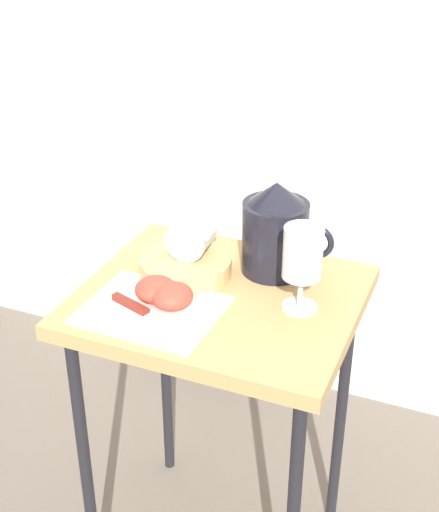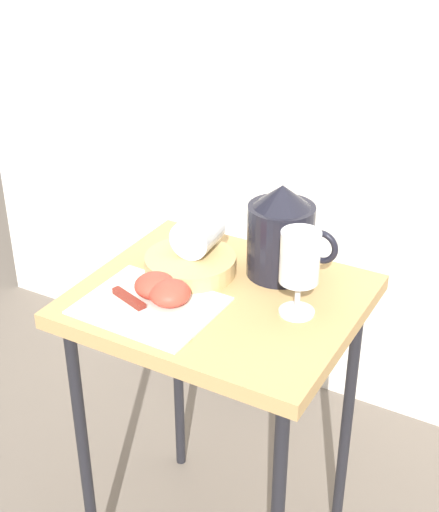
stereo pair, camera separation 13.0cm
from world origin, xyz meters
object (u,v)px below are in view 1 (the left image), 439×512
object	(u,v)px
pitcher	(275,236)
wine_glass_tipped_near	(192,233)
apple_half_left	(156,289)
knife	(142,311)
table	(219,328)
wine_glass_upright	(302,257)
apple_half_right	(172,296)
basket_tray	(186,266)

from	to	relation	value
pitcher	wine_glass_tipped_near	world-z (taller)	pitcher
apple_half_left	knife	xyz separation A→B (m)	(-0.00, -0.05, -0.02)
pitcher	apple_half_left	xyz separation A→B (m)	(-0.16, -0.19, -0.05)
pitcher	knife	size ratio (longest dim) A/B	0.91
table	wine_glass_upright	distance (m)	0.23
table	apple_half_right	size ratio (longest dim) A/B	8.79
basket_tray	wine_glass_upright	size ratio (longest dim) A/B	1.11
wine_glass_upright	wine_glass_tipped_near	size ratio (longest dim) A/B	1.03
apple_half_left	pitcher	bearing A→B (deg)	49.82
basket_tray	pitcher	size ratio (longest dim) A/B	0.96
pitcher	wine_glass_tipped_near	size ratio (longest dim) A/B	1.19
apple_half_left	table	bearing A→B (deg)	34.54
table	wine_glass_upright	world-z (taller)	wine_glass_upright
table	pitcher	xyz separation A→B (m)	(0.06, 0.12, 0.15)
pitcher	table	bearing A→B (deg)	-117.38
table	wine_glass_tipped_near	distance (m)	0.19
basket_tray	pitcher	distance (m)	0.18
pitcher	wine_glass_tipped_near	bearing A→B (deg)	-161.73
pitcher	apple_half_right	xyz separation A→B (m)	(-0.12, -0.20, -0.05)
table	knife	bearing A→B (deg)	-129.90
apple_half_left	knife	bearing A→B (deg)	-91.73
wine_glass_tipped_near	apple_half_left	xyz separation A→B (m)	(-0.01, -0.14, -0.05)
wine_glass_upright	apple_half_right	size ratio (longest dim) A/B	2.09
wine_glass_upright	pitcher	bearing A→B (deg)	127.13
pitcher	apple_half_left	distance (m)	0.25
apple_half_right	table	bearing A→B (deg)	51.44
apple_half_right	knife	bearing A→B (deg)	-132.18
table	pitcher	bearing A→B (deg)	62.62
wine_glass_upright	wine_glass_tipped_near	distance (m)	0.25
basket_tray	pitcher	world-z (taller)	pitcher
wine_glass_tipped_near	apple_half_right	bearing A→B (deg)	-79.78
apple_half_left	knife	world-z (taller)	apple_half_left
basket_tray	wine_glass_tipped_near	distance (m)	0.06
wine_glass_upright	knife	size ratio (longest dim) A/B	0.79
knife	table	bearing A→B (deg)	50.10
apple_half_left	knife	size ratio (longest dim) A/B	0.38
apple_half_right	basket_tray	bearing A→B (deg)	103.50
table	apple_half_right	xyz separation A→B (m)	(-0.06, -0.08, 0.10)
basket_tray	wine_glass_tipped_near	bearing A→B (deg)	86.89
pitcher	wine_glass_upright	size ratio (longest dim) A/B	1.15
apple_half_right	pitcher	bearing A→B (deg)	58.06
pitcher	apple_half_left	world-z (taller)	pitcher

